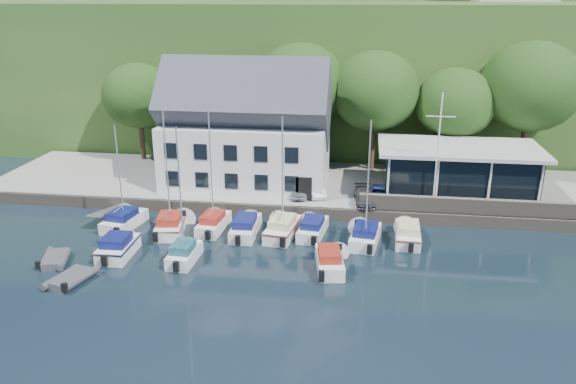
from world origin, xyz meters
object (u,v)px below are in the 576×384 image
boat_r1_0 (119,173)px  boat_r2_3 (330,258)px  boat_r1_6 (368,185)px  boat_r1_1 (167,175)px  boat_r1_7 (408,231)px  boat_r1_2 (211,176)px  flagpole (438,152)px  dinghy_1 (71,277)px  boat_r1_5 (313,226)px  boat_r1_3 (246,225)px  boat_r1_4 (283,175)px  car_dgrey (365,196)px  car_blue (380,194)px  car_white (315,188)px  boat_r2_1 (181,200)px  car_silver (299,189)px  club_pavilion (457,170)px  dinghy_0 (55,258)px  boat_r2_0 (118,245)px  harbor_building (247,135)px

boat_r1_0 → boat_r2_3: 17.17m
boat_r1_6 → boat_r1_1: bearing=-172.0°
boat_r1_7 → boat_r2_3: 7.43m
boat_r1_0 → boat_r1_6: boat_r1_6 is taller
boat_r1_1 → boat_r1_2: size_ratio=1.06×
flagpole → dinghy_1: size_ratio=2.90×
boat_r1_2 → boat_r1_5: bearing=4.9°
boat_r1_3 → boat_r1_0: bearing=178.9°
flagpole → boat_r1_5: size_ratio=1.56×
boat_r1_4 → boat_r1_6: boat_r1_4 is taller
boat_r1_2 → boat_r1_3: 4.42m
car_dgrey → car_blue: bearing=21.1°
car_blue → boat_r1_5: size_ratio=0.61×
car_white → boat_r2_1: boat_r2_1 is taller
car_silver → boat_r1_0: size_ratio=0.38×
club_pavilion → boat_r1_3: bearing=-152.3°
car_silver → car_dgrey: bearing=-13.5°
boat_r1_2 → boat_r1_5: boat_r1_2 is taller
boat_r1_7 → dinghy_0: bearing=-161.8°
club_pavilion → boat_r2_0: (-24.13, -13.37, -2.27)m
boat_r1_2 → boat_r1_6: (11.42, -0.84, 0.14)m
flagpole → boat_r1_2: flagpole is taller
club_pavilion → dinghy_0: club_pavilion is taller
harbor_building → boat_r2_0: harbor_building is taller
boat_r1_6 → boat_r1_5: bearing=175.1°
boat_r1_5 → car_silver: bearing=114.0°
car_dgrey → boat_r1_1: (-14.31, -5.57, 2.98)m
boat_r1_4 → car_blue: bearing=47.2°
boat_r1_1 → boat_r1_5: bearing=-4.4°
car_silver → dinghy_0: bearing=-143.7°
club_pavilion → dinghy_1: club_pavilion is taller
car_white → boat_r1_6: bearing=-77.1°
flagpole → boat_r1_0: 24.11m
boat_r1_0 → boat_r1_3: boat_r1_0 is taller
boat_r1_0 → boat_r2_3: bearing=-6.8°
harbor_building → boat_r1_6: size_ratio=1.63×
boat_r1_1 → boat_r1_3: 6.80m
club_pavilion → boat_r2_3: club_pavilion is taller
car_blue → boat_r1_5: 7.30m
boat_r1_2 → dinghy_1: boat_r1_2 is taller
boat_r1_2 → boat_r1_3: boat_r1_2 is taller
car_white → boat_r2_1: bearing=-142.3°
boat_r2_0 → boat_r1_5: bearing=20.9°
flagpole → boat_r1_4: bearing=-156.2°
boat_r1_0 → boat_r1_7: bearing=10.9°
boat_r1_4 → boat_r1_5: 4.60m
boat_r1_7 → harbor_building: bearing=149.5°
car_white → boat_r2_0: (-12.40, -11.36, -0.79)m
dinghy_1 → flagpole: bearing=45.8°
car_white → boat_r1_0: boat_r1_0 is taller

